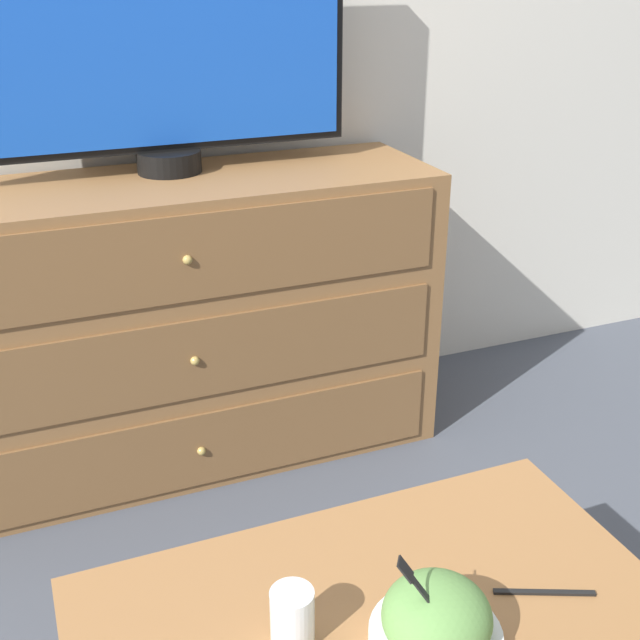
{
  "coord_description": "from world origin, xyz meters",
  "views": [
    {
      "loc": [
        -0.27,
        -2.32,
        1.38
      ],
      "look_at": [
        0.19,
        -1.17,
        0.81
      ],
      "focal_mm": 45.0,
      "sensor_mm": 36.0,
      "label": 1
    }
  ],
  "objects": [
    {
      "name": "takeout_bowl",
      "position": [
        0.23,
        -1.54,
        0.46
      ],
      "size": [
        0.2,
        0.2,
        0.18
      ],
      "color": "silver",
      "rests_on": "coffee_table"
    },
    {
      "name": "drink_cup",
      "position": [
        0.03,
        -1.45,
        0.45
      ],
      "size": [
        0.07,
        0.07,
        0.1
      ],
      "color": "#9E6638",
      "rests_on": "coffee_table"
    },
    {
      "name": "tv",
      "position": [
        0.15,
        -0.17,
        1.18
      ],
      "size": [
        1.01,
        0.17,
        0.66
      ],
      "color": "black",
      "rests_on": "dresser"
    },
    {
      "name": "knife",
      "position": [
        0.45,
        -1.51,
        0.41
      ],
      "size": [
        0.16,
        0.08,
        0.01
      ],
      "color": "black",
      "rests_on": "coffee_table"
    },
    {
      "name": "ground_plane",
      "position": [
        0.0,
        0.0,
        0.0
      ],
      "size": [
        12.0,
        12.0,
        0.0
      ],
      "primitive_type": "plane",
      "color": "#474C56"
    },
    {
      "name": "dresser",
      "position": [
        0.11,
        -0.26,
        0.42
      ],
      "size": [
        1.47,
        0.47,
        0.84
      ],
      "color": "olive",
      "rests_on": "ground_plane"
    }
  ]
}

